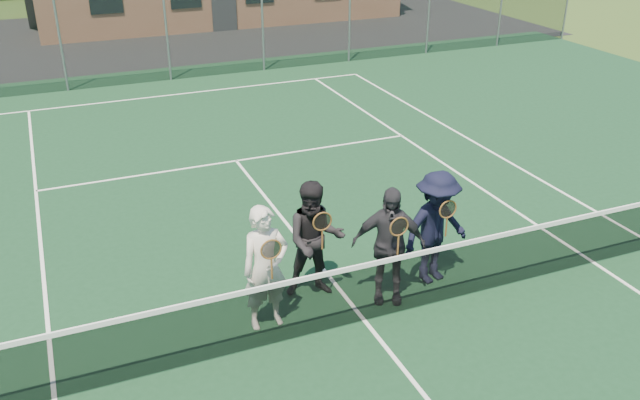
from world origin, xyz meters
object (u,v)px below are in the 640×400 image
at_px(player_c, 388,245).
at_px(player_d, 436,228).
at_px(tennis_net, 365,290).
at_px(player_a, 266,268).
at_px(player_b, 315,240).

xyz_separation_m(player_c, player_d, (0.90, 0.20, -0.00)).
relative_size(tennis_net, player_d, 6.49).
relative_size(player_a, player_d, 1.00).
distance_m(player_a, player_c, 1.82).
bearing_deg(player_c, player_b, 149.12).
bearing_deg(tennis_net, player_c, 35.54).
bearing_deg(player_d, player_a, -177.47).
height_order(player_b, player_c, same).
bearing_deg(player_a, player_b, 27.08).
height_order(player_a, player_d, same).
distance_m(player_b, player_d, 1.84).
relative_size(tennis_net, player_c, 6.49).
xyz_separation_m(tennis_net, player_c, (0.54, 0.39, 0.38)).
xyz_separation_m(player_b, player_d, (1.81, -0.34, -0.00)).
relative_size(player_a, player_b, 1.00).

